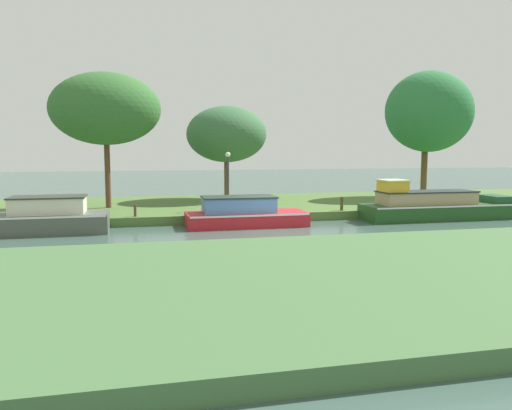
% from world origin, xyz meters
% --- Properties ---
extents(ground_plane, '(120.00, 120.00, 0.00)m').
position_xyz_m(ground_plane, '(0.00, 0.00, 0.00)').
color(ground_plane, '#3E584F').
extents(riverbank_far, '(72.00, 10.00, 0.40)m').
position_xyz_m(riverbank_far, '(0.00, 7.00, 0.20)').
color(riverbank_far, '#4D6C33').
rests_on(riverbank_far, ground_plane).
extents(riverbank_near, '(72.00, 10.00, 0.40)m').
position_xyz_m(riverbank_near, '(0.00, -9.00, 0.20)').
color(riverbank_near, '#456C3E').
rests_on(riverbank_near, ground_plane).
extents(slate_barge, '(4.49, 2.06, 1.46)m').
position_xyz_m(slate_barge, '(-9.00, 1.20, 0.61)').
color(slate_barge, '#50554A').
rests_on(slate_barge, ground_plane).
extents(forest_narrowboat, '(7.33, 1.94, 1.91)m').
position_xyz_m(forest_narrowboat, '(8.11, 1.20, 0.63)').
color(forest_narrowboat, '#224E1F').
rests_on(forest_narrowboat, ground_plane).
extents(red_cruiser, '(5.18, 2.00, 1.30)m').
position_xyz_m(red_cruiser, '(-1.12, 1.20, 0.53)').
color(red_cruiser, red).
rests_on(red_cruiser, ground_plane).
extents(willow_tree_left, '(5.36, 4.41, 6.64)m').
position_xyz_m(willow_tree_left, '(-6.99, 6.08, 5.26)').
color(willow_tree_left, brown).
rests_on(willow_tree_left, riverbank_far).
extents(willow_tree_centre, '(4.61, 4.79, 5.38)m').
position_xyz_m(willow_tree_centre, '(-0.47, 9.10, 4.16)').
color(willow_tree_centre, brown).
rests_on(willow_tree_centre, riverbank_far).
extents(willow_tree_right, '(5.51, 4.43, 7.64)m').
position_xyz_m(willow_tree_right, '(11.90, 8.06, 5.57)').
color(willow_tree_right, brown).
rests_on(willow_tree_right, riverbank_far).
extents(lamp_post, '(0.24, 0.24, 2.77)m').
position_xyz_m(lamp_post, '(-1.34, 3.84, 2.16)').
color(lamp_post, '#333338').
rests_on(lamp_post, riverbank_far).
extents(mooring_post_near, '(0.15, 0.15, 0.65)m').
position_xyz_m(mooring_post_near, '(3.89, 2.37, 0.73)').
color(mooring_post_near, '#453F1F').
rests_on(mooring_post_near, riverbank_far).
extents(mooring_post_far, '(0.12, 0.12, 0.51)m').
position_xyz_m(mooring_post_far, '(-5.69, 2.37, 0.65)').
color(mooring_post_far, '#523629').
rests_on(mooring_post_far, riverbank_far).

